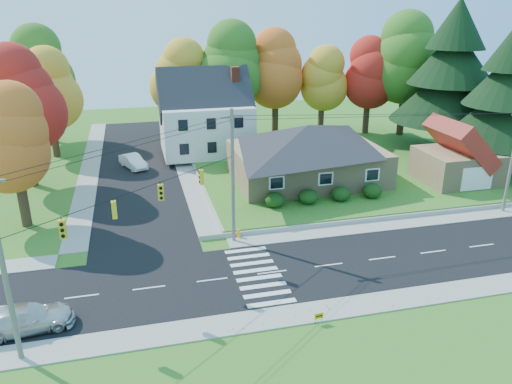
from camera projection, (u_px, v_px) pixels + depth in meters
ground at (272, 272)px, 32.96m from camera, size 120.00×120.00×0.00m
road_main at (272, 272)px, 32.96m from camera, size 90.00×8.00×0.02m
road_cross at (138, 166)px, 54.74m from camera, size 8.00×44.00×0.02m
sidewalk_north at (254, 240)px, 37.49m from camera, size 90.00×2.00×0.08m
sidewalk_south at (296, 315)px, 28.41m from camera, size 90.00×2.00×0.08m
lawn at (334, 163)px, 54.89m from camera, size 30.00×30.00×0.50m
ranch_house at (307, 152)px, 48.15m from camera, size 14.60×10.60×5.40m
colonial_house at (206, 117)px, 56.77m from camera, size 10.40×8.40×9.60m
garage at (459, 157)px, 47.85m from camera, size 7.30×6.30×4.60m
hedge_row at (325, 195)px, 43.16m from camera, size 10.70×1.70×1.27m
traffic_infrastructure at (265, 193)px, 32.34m from camera, size 38.10×10.66×10.00m
tree_lot_0 at (181, 77)px, 60.44m from camera, size 6.72×6.72×12.51m
tree_lot_1 at (231, 66)px, 60.44m from camera, size 7.84×7.84×14.60m
tree_lot_2 at (276, 69)px, 62.94m from camera, size 7.28×7.28×13.56m
tree_lot_3 at (323, 79)px, 63.86m from camera, size 6.16×6.16×11.47m
tree_lot_4 at (370, 73)px, 64.08m from camera, size 6.72×6.72×12.51m
tree_lot_5 at (407, 58)px, 62.49m from camera, size 8.40×8.40×15.64m
conifer_east_a at (452, 73)px, 55.76m from camera, size 12.80×12.80×16.96m
conifer_east_b at (507, 95)px, 49.12m from camera, size 11.20×11.20×14.84m
tree_west_0 at (12, 139)px, 37.46m from camera, size 6.16×6.16×11.47m
tree_west_1 at (20, 99)px, 45.85m from camera, size 7.28×7.28×13.56m
tree_west_2 at (47, 89)px, 55.39m from camera, size 6.72×6.72×12.51m
tree_west_3 at (38, 69)px, 61.73m from camera, size 7.84×7.84×14.60m
silver_sedan at (25, 319)px, 26.86m from camera, size 5.26×2.68×1.46m
white_car at (133, 161)px, 53.78m from camera, size 3.12×4.64×1.45m
fire_hydrant at (239, 234)px, 37.70m from camera, size 0.43×0.33×0.75m
yard_sign at (319, 316)px, 27.53m from camera, size 0.53×0.10×0.67m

